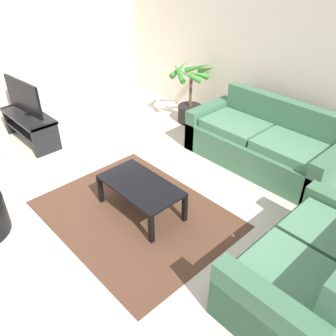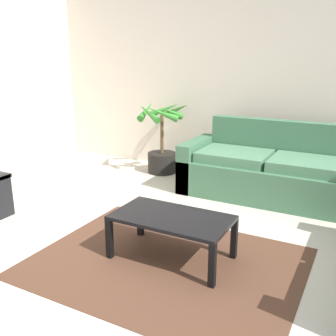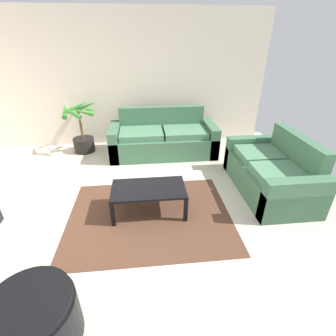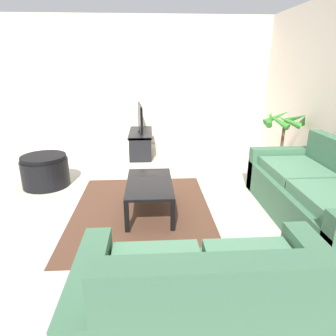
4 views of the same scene
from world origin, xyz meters
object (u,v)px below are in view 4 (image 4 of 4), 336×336
at_px(tv, 140,117).
at_px(potted_palm, 282,149).
at_px(couch_main, 318,197).
at_px(tv_stand, 141,140).
at_px(ottoman, 45,171).
at_px(couch_loveseat, 209,309).
at_px(coffee_table, 149,186).

height_order(tv, potted_palm, potted_palm).
relative_size(couch_main, tv_stand, 1.93).
relative_size(potted_palm, ottoman, 1.54).
xyz_separation_m(couch_loveseat, potted_palm, (-3.23, 1.83, 0.11)).
xyz_separation_m(couch_loveseat, ottoman, (-2.86, -1.92, -0.07)).
xyz_separation_m(tv_stand, tv, (-0.00, 0.00, 0.45)).
xyz_separation_m(tv, ottoman, (1.58, -1.39, -0.52)).
distance_m(tv_stand, potted_palm, 2.66).
distance_m(couch_loveseat, tv, 4.50).
xyz_separation_m(tv, potted_palm, (1.22, 2.36, -0.34)).
bearing_deg(couch_main, couch_loveseat, -45.07).
bearing_deg(couch_main, ottoman, -110.54).
height_order(tv, ottoman, tv).
distance_m(tv_stand, tv, 0.45).
bearing_deg(couch_loveseat, tv_stand, -173.18).
xyz_separation_m(tv_stand, potted_palm, (1.22, 2.36, 0.11)).
distance_m(coffee_table, potted_palm, 2.56).
height_order(couch_main, tv_stand, couch_main).
relative_size(couch_main, tv, 2.38).
distance_m(tv_stand, ottoman, 2.10).
distance_m(couch_main, tv, 3.59).
height_order(tv, coffee_table, tv).
distance_m(tv_stand, coffee_table, 2.53).
distance_m(tv, coffee_table, 2.56).
xyz_separation_m(couch_loveseat, tv_stand, (-4.44, -0.53, 0.01)).
height_order(couch_main, coffee_table, couch_main).
xyz_separation_m(coffee_table, ottoman, (-0.94, -1.56, -0.11)).
distance_m(couch_main, couch_loveseat, 2.21).
height_order(couch_main, couch_loveseat, same).
bearing_deg(couch_loveseat, ottoman, -146.17).
distance_m(couch_loveseat, ottoman, 3.45).
xyz_separation_m(couch_main, tv_stand, (-2.88, -2.09, 0.00)).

